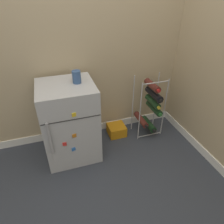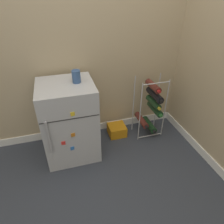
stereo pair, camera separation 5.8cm
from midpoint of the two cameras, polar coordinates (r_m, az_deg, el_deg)
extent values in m
plane|color=#333842|center=(2.10, 0.65, -15.33)|extent=(14.00, 14.00, 0.00)
cube|color=tan|center=(2.08, -4.99, 24.04)|extent=(6.97, 0.06, 2.50)
cube|color=white|center=(2.53, -3.53, -4.21)|extent=(6.97, 0.01, 0.09)
cube|color=#B7BABF|center=(2.05, -11.21, -2.48)|extent=(0.52, 0.50, 0.80)
cube|color=#2D2D2D|center=(1.74, -10.89, -2.04)|extent=(0.51, 0.00, 0.01)
cube|color=#9E9EA3|center=(1.81, -16.77, -7.07)|extent=(0.02, 0.02, 0.34)
cube|color=blue|center=(1.94, -10.39, -10.18)|extent=(0.04, 0.02, 0.04)
cube|color=red|center=(1.88, -12.85, -8.68)|extent=(0.04, 0.01, 0.04)
cube|color=yellow|center=(1.71, -10.22, -0.59)|extent=(0.04, 0.01, 0.04)
cube|color=orange|center=(1.84, -10.17, -6.48)|extent=(0.04, 0.01, 0.04)
cylinder|color=#B2B2B7|center=(2.21, 8.79, -0.47)|extent=(0.01, 0.01, 0.73)
cylinder|color=#B2B2B7|center=(2.34, 15.59, 0.67)|extent=(0.01, 0.01, 0.73)
cylinder|color=#B2B2B7|center=(2.37, 6.86, 2.06)|extent=(0.01, 0.01, 0.73)
cylinder|color=#B2B2B7|center=(2.49, 13.35, 3.01)|extent=(0.01, 0.01, 0.73)
cylinder|color=#B2B2B7|center=(2.47, 11.37, -6.61)|extent=(0.30, 0.01, 0.01)
cylinder|color=#B2B2B7|center=(2.11, 13.37, 7.98)|extent=(0.30, 0.01, 0.01)
cylinder|color=#19381E|center=(2.50, 11.21, -3.55)|extent=(0.08, 0.27, 0.08)
cylinder|color=black|center=(2.40, 12.73, -5.52)|extent=(0.04, 0.02, 0.04)
cylinder|color=#56231E|center=(2.41, 9.09, -2.28)|extent=(0.07, 0.27, 0.07)
cylinder|color=black|center=(2.30, 10.59, -4.30)|extent=(0.03, 0.02, 0.03)
cylinder|color=#19381E|center=(2.40, 12.82, 0.91)|extent=(0.08, 0.28, 0.08)
cylinder|color=#2D7033|center=(2.29, 14.51, -0.99)|extent=(0.04, 0.02, 0.04)
cylinder|color=#19381E|center=(2.34, 12.45, 2.71)|extent=(0.07, 0.26, 0.07)
cylinder|color=gold|center=(2.24, 14.08, 0.96)|extent=(0.03, 0.02, 0.03)
cylinder|color=black|center=(2.30, 12.81, 4.81)|extent=(0.08, 0.29, 0.08)
cylinder|color=black|center=(2.18, 14.69, 2.91)|extent=(0.04, 0.02, 0.04)
cylinder|color=#56231E|center=(2.23, 12.40, 7.26)|extent=(0.07, 0.25, 0.07)
cylinder|color=red|center=(2.13, 14.08, 5.69)|extent=(0.04, 0.02, 0.04)
cube|color=orange|center=(2.44, 2.09, -5.14)|extent=(0.20, 0.20, 0.13)
cylinder|color=#335184|center=(1.85, -9.27, 9.98)|extent=(0.08, 0.08, 0.11)
camera|label=1|loc=(0.03, -89.22, 0.50)|focal=32.00mm
camera|label=2|loc=(0.03, 90.78, -0.50)|focal=32.00mm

